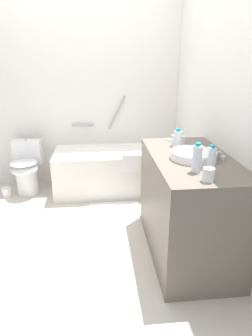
% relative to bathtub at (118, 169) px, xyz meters
% --- Properties ---
extents(ground_plane, '(3.70, 3.70, 0.00)m').
position_rel_bathtub_xyz_m(ground_plane, '(-0.51, -1.00, -0.29)').
color(ground_plane, beige).
extents(wall_back_tiled, '(3.06, 0.10, 2.57)m').
position_rel_bathtub_xyz_m(wall_back_tiled, '(-0.51, 0.40, 0.99)').
color(wall_back_tiled, silver).
rests_on(wall_back_tiled, ground_plane).
extents(wall_right_mirror, '(0.10, 3.10, 2.57)m').
position_rel_bathtub_xyz_m(wall_right_mirror, '(0.87, -1.00, 0.99)').
color(wall_right_mirror, silver).
rests_on(wall_right_mirror, ground_plane).
extents(bathtub, '(1.60, 0.70, 1.18)m').
position_rel_bathtub_xyz_m(bathtub, '(0.00, 0.00, 0.00)').
color(bathtub, white).
rests_on(bathtub, ground_plane).
extents(toilet, '(0.37, 0.47, 0.67)m').
position_rel_bathtub_xyz_m(toilet, '(-1.16, 0.04, 0.03)').
color(toilet, white).
rests_on(toilet, ground_plane).
extents(vanity_counter, '(0.64, 1.22, 0.89)m').
position_rel_bathtub_xyz_m(vanity_counter, '(0.50, -1.36, 0.15)').
color(vanity_counter, '#6B6056').
rests_on(vanity_counter, ground_plane).
extents(sink_basin, '(0.36, 0.36, 0.06)m').
position_rel_bathtub_xyz_m(sink_basin, '(0.49, -1.41, 0.63)').
color(sink_basin, white).
rests_on(sink_basin, vanity_counter).
extents(sink_faucet, '(0.10, 0.15, 0.06)m').
position_rel_bathtub_xyz_m(sink_faucet, '(0.71, -1.41, 0.62)').
color(sink_faucet, silver).
rests_on(sink_faucet, vanity_counter).
extents(water_bottle_0, '(0.06, 0.06, 0.20)m').
position_rel_bathtub_xyz_m(water_bottle_0, '(0.52, -1.70, 0.69)').
color(water_bottle_0, silver).
rests_on(water_bottle_0, vanity_counter).
extents(water_bottle_1, '(0.07, 0.07, 0.19)m').
position_rel_bathtub_xyz_m(water_bottle_1, '(0.44, -1.14, 0.68)').
color(water_bottle_1, silver).
rests_on(water_bottle_1, vanity_counter).
extents(water_bottle_2, '(0.07, 0.07, 0.21)m').
position_rel_bathtub_xyz_m(water_bottle_2, '(0.43, -1.68, 0.69)').
color(water_bottle_2, silver).
rests_on(water_bottle_2, vanity_counter).
extents(drinking_glass_0, '(0.08, 0.08, 0.09)m').
position_rel_bathtub_xyz_m(drinking_glass_0, '(0.45, -1.86, 0.64)').
color(drinking_glass_0, white).
rests_on(drinking_glass_0, vanity_counter).
extents(drinking_glass_1, '(0.08, 0.08, 0.08)m').
position_rel_bathtub_xyz_m(drinking_glass_1, '(0.51, -0.98, 0.64)').
color(drinking_glass_1, white).
rests_on(drinking_glass_1, vanity_counter).
extents(drinking_glass_2, '(0.07, 0.07, 0.10)m').
position_rel_bathtub_xyz_m(drinking_glass_2, '(0.44, -1.04, 0.65)').
color(drinking_glass_2, white).
rests_on(drinking_glass_2, vanity_counter).
extents(soap_dish, '(0.09, 0.06, 0.02)m').
position_rel_bathtub_xyz_m(soap_dish, '(0.46, -0.86, 0.61)').
color(soap_dish, white).
rests_on(soap_dish, vanity_counter).
extents(bath_mat, '(0.58, 0.35, 0.01)m').
position_rel_bathtub_xyz_m(bath_mat, '(-0.08, -0.56, -0.28)').
color(bath_mat, white).
rests_on(bath_mat, ground_plane).
extents(toilet_paper_roll, '(0.11, 0.11, 0.12)m').
position_rel_bathtub_xyz_m(toilet_paper_roll, '(-1.41, -0.06, -0.23)').
color(toilet_paper_roll, white).
rests_on(toilet_paper_roll, ground_plane).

